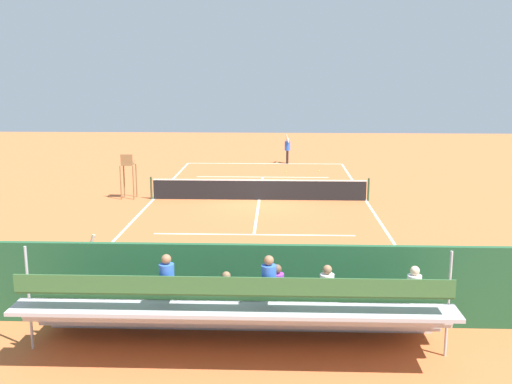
# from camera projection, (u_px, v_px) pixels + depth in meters

# --- Properties ---
(ground_plane) EXTENTS (60.00, 60.00, 0.00)m
(ground_plane) POSITION_uv_depth(u_px,v_px,m) (259.00, 200.00, 28.26)
(ground_plane) COLOR #BC6033
(court_line_markings) EXTENTS (10.10, 22.20, 0.01)m
(court_line_markings) POSITION_uv_depth(u_px,v_px,m) (259.00, 200.00, 28.30)
(court_line_markings) COLOR white
(court_line_markings) RESTS_ON ground
(tennis_net) EXTENTS (10.30, 0.10, 1.07)m
(tennis_net) POSITION_uv_depth(u_px,v_px,m) (259.00, 189.00, 28.16)
(tennis_net) COLOR black
(tennis_net) RESTS_ON ground
(backdrop_wall) EXTENTS (18.00, 0.16, 2.00)m
(backdrop_wall) POSITION_uv_depth(u_px,v_px,m) (240.00, 284.00, 14.36)
(backdrop_wall) COLOR #235633
(backdrop_wall) RESTS_ON ground
(bleacher_stand) EXTENTS (9.06, 2.40, 2.48)m
(bleacher_stand) POSITION_uv_depth(u_px,v_px,m) (241.00, 309.00, 13.03)
(bleacher_stand) COLOR #B2B2B7
(bleacher_stand) RESTS_ON ground
(umpire_chair) EXTENTS (0.67, 0.67, 2.14)m
(umpire_chair) POSITION_uv_depth(u_px,v_px,m) (128.00, 171.00, 28.32)
(umpire_chair) COLOR olive
(umpire_chair) RESTS_ON ground
(courtside_bench) EXTENTS (1.80, 0.40, 0.93)m
(courtside_bench) POSITION_uv_depth(u_px,v_px,m) (349.00, 292.00, 15.06)
(courtside_bench) COLOR #33383D
(courtside_bench) RESTS_ON ground
(equipment_bag) EXTENTS (0.90, 0.36, 0.36)m
(equipment_bag) POSITION_uv_depth(u_px,v_px,m) (278.00, 307.00, 15.08)
(equipment_bag) COLOR #B22D2D
(equipment_bag) RESTS_ON ground
(tennis_player) EXTENTS (0.39, 0.54, 1.93)m
(tennis_player) POSITION_uv_depth(u_px,v_px,m) (287.00, 148.00, 38.91)
(tennis_player) COLOR black
(tennis_player) RESTS_ON ground
(tennis_racket) EXTENTS (0.40, 0.58, 0.03)m
(tennis_racket) POSITION_uv_depth(u_px,v_px,m) (277.00, 162.00, 39.46)
(tennis_racket) COLOR black
(tennis_racket) RESTS_ON ground
(tennis_ball_near) EXTENTS (0.07, 0.07, 0.07)m
(tennis_ball_near) POSITION_uv_depth(u_px,v_px,m) (319.00, 171.00, 36.07)
(tennis_ball_near) COLOR #CCDB33
(tennis_ball_near) RESTS_ON ground
(tennis_ball_far) EXTENTS (0.07, 0.07, 0.07)m
(tennis_ball_far) POSITION_uv_depth(u_px,v_px,m) (286.00, 172.00, 35.76)
(tennis_ball_far) COLOR #CCDB33
(tennis_ball_far) RESTS_ON ground
(line_judge) EXTENTS (0.43, 0.55, 1.93)m
(line_judge) POSITION_uv_depth(u_px,v_px,m) (92.00, 271.00, 15.25)
(line_judge) COLOR #232328
(line_judge) RESTS_ON ground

